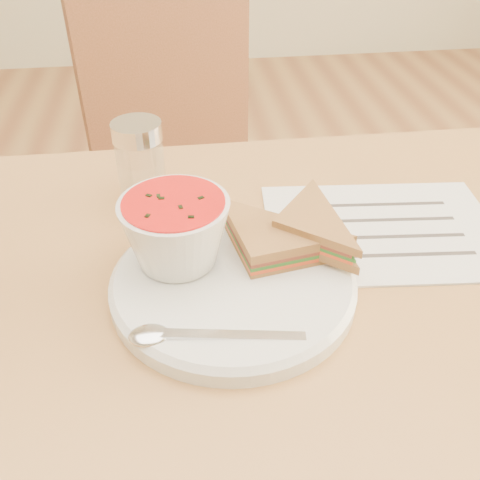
{
  "coord_description": "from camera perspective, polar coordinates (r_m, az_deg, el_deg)",
  "views": [
    {
      "loc": [
        -0.07,
        -0.41,
        1.13
      ],
      "look_at": [
        -0.02,
        0.03,
        0.8
      ],
      "focal_mm": 40.0,
      "sensor_mm": 36.0,
      "label": 1
    }
  ],
  "objects": [
    {
      "name": "sandwich_half_b",
      "position": [
        0.58,
        3.39,
        0.8
      ],
      "size": [
        0.14,
        0.14,
        0.03
      ],
      "primitive_type": null,
      "rotation": [
        0.0,
        0.0,
        -0.68
      ],
      "color": "#9F6438",
      "rests_on": "plate"
    },
    {
      "name": "spoon",
      "position": [
        0.49,
        -3.26,
        -10.15
      ],
      "size": [
        0.19,
        0.06,
        0.01
      ],
      "primitive_type": null,
      "rotation": [
        0.0,
        0.0,
        -0.14
      ],
      "color": "silver",
      "rests_on": "plate"
    },
    {
      "name": "chair_far",
      "position": [
        1.24,
        -3.46,
        3.84
      ],
      "size": [
        0.53,
        0.53,
        0.91
      ],
      "primitive_type": null,
      "rotation": [
        0.0,
        0.0,
        3.52
      ],
      "color": "brown",
      "rests_on": "floor"
    },
    {
      "name": "condiment_shaker",
      "position": [
        0.69,
        -10.54,
        7.99
      ],
      "size": [
        0.08,
        0.08,
        0.11
      ],
      "primitive_type": null,
      "rotation": [
        0.0,
        0.0,
        -0.36
      ],
      "color": "silver",
      "rests_on": "dining_table"
    },
    {
      "name": "plate",
      "position": [
        0.56,
        -0.74,
        -4.7
      ],
      "size": [
        0.33,
        0.33,
        0.02
      ],
      "primitive_type": null,
      "rotation": [
        0.0,
        0.0,
        -0.38
      ],
      "color": "silver",
      "rests_on": "dining_table"
    },
    {
      "name": "soup_bowl",
      "position": [
        0.56,
        -6.82,
        0.57
      ],
      "size": [
        0.15,
        0.15,
        0.08
      ],
      "primitive_type": null,
      "rotation": [
        0.0,
        0.0,
        0.36
      ],
      "color": "silver",
      "rests_on": "plate"
    },
    {
      "name": "sandwich_half_a",
      "position": [
        0.54,
        1.17,
        -3.33
      ],
      "size": [
        0.14,
        0.14,
        0.04
      ],
      "primitive_type": null,
      "rotation": [
        0.0,
        0.0,
        0.18
      ],
      "color": "#9F6438",
      "rests_on": "plate"
    },
    {
      "name": "paper_menu",
      "position": [
        0.67,
        14.98,
        1.11
      ],
      "size": [
        0.3,
        0.23,
        0.0
      ],
      "primitive_type": null,
      "rotation": [
        0.0,
        0.0,
        -0.09
      ],
      "color": "white",
      "rests_on": "dining_table"
    }
  ]
}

